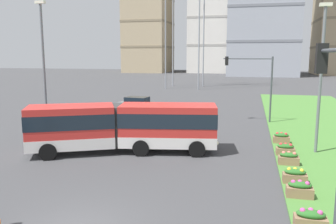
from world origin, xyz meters
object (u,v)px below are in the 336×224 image
(flower_planter_4, at_px, (285,149))
(flower_planter_5, at_px, (281,138))
(streetlight_median, at_px, (321,73))
(apartment_tower_westcentre, at_px, (212,7))
(flower_planter_0, at_px, (311,219))
(flower_planter_2, at_px, (295,176))
(streetlight_left, at_px, (44,66))
(articulated_bus, at_px, (124,126))
(traffic_light_near_right, at_px, (333,135))
(flower_planter_1, at_px, (300,189))
(traffic_light_far_right, at_px, (255,77))
(car_grey_wagon, at_px, (138,104))
(flower_planter_3, at_px, (289,158))

(flower_planter_4, relative_size, flower_planter_5, 1.00)
(streetlight_median, bearing_deg, apartment_tower_westcentre, 99.98)
(flower_planter_0, height_order, flower_planter_2, same)
(flower_planter_2, xyz_separation_m, streetlight_left, (-16.52, 5.31, 4.91))
(articulated_bus, xyz_separation_m, streetlight_median, (11.80, 2.43, 3.35))
(flower_planter_4, height_order, traffic_light_near_right, traffic_light_near_right)
(flower_planter_1, relative_size, traffic_light_far_right, 0.18)
(flower_planter_2, distance_m, flower_planter_5, 7.83)
(flower_planter_0, height_order, streetlight_median, streetlight_median)
(articulated_bus, relative_size, car_grey_wagon, 2.59)
(traffic_light_near_right, bearing_deg, flower_planter_4, 88.29)
(flower_planter_0, bearing_deg, flower_planter_4, 90.00)
(flower_planter_5, bearing_deg, flower_planter_1, -90.00)
(flower_planter_2, relative_size, flower_planter_3, 1.00)
(car_grey_wagon, xyz_separation_m, flower_planter_5, (14.06, -11.08, -0.33))
(articulated_bus, height_order, flower_planter_5, articulated_bus)
(flower_planter_1, xyz_separation_m, traffic_light_near_right, (-0.40, -6.86, 3.91))
(articulated_bus, distance_m, streetlight_median, 12.51)
(flower_planter_5, relative_size, traffic_light_far_right, 0.18)
(traffic_light_far_right, height_order, streetlight_median, streetlight_median)
(flower_planter_2, xyz_separation_m, apartment_tower_westcentre, (-16.03, 107.81, 21.99))
(traffic_light_far_right, distance_m, traffic_light_near_right, 24.06)
(flower_planter_3, xyz_separation_m, traffic_light_near_right, (-0.40, -11.47, 3.91))
(flower_planter_1, relative_size, flower_planter_3, 1.00)
(flower_planter_1, xyz_separation_m, streetlight_left, (-16.52, 7.02, 4.91))
(flower_planter_3, bearing_deg, flower_planter_0, -90.00)
(flower_planter_0, bearing_deg, streetlight_left, 149.16)
(car_grey_wagon, xyz_separation_m, flower_planter_2, (14.06, -18.91, -0.33))
(traffic_light_far_right, bearing_deg, flower_planter_1, -83.85)
(flower_planter_5, bearing_deg, flower_planter_4, -90.00)
(flower_planter_2, xyz_separation_m, flower_planter_3, (0.00, 2.90, 0.00))
(traffic_light_near_right, bearing_deg, car_grey_wagon, 116.43)
(flower_planter_5, xyz_separation_m, traffic_light_near_right, (-0.40, -16.40, 3.91))
(flower_planter_1, xyz_separation_m, flower_planter_4, (0.00, 6.52, 0.00))
(articulated_bus, height_order, traffic_light_far_right, traffic_light_far_right)
(articulated_bus, height_order, car_grey_wagon, articulated_bus)
(flower_planter_2, xyz_separation_m, flower_planter_5, (0.00, 7.83, 0.00))
(traffic_light_near_right, bearing_deg, streetlight_median, 80.94)
(car_grey_wagon, height_order, apartment_tower_westcentre, apartment_tower_westcentre)
(flower_planter_2, relative_size, apartment_tower_westcentre, 0.02)
(streetlight_left, bearing_deg, apartment_tower_westcentre, 89.73)
(car_grey_wagon, bearing_deg, flower_planter_4, -45.09)
(streetlight_median, bearing_deg, articulated_bus, -168.38)
(traffic_light_far_right, distance_m, apartment_tower_westcentre, 95.22)
(flower_planter_3, bearing_deg, streetlight_left, 171.70)
(articulated_bus, distance_m, apartment_tower_westcentre, 106.60)
(traffic_light_near_right, bearing_deg, flower_planter_3, 88.00)
(flower_planter_0, bearing_deg, articulated_bus, 141.14)
(streetlight_median, bearing_deg, traffic_light_far_right, 111.35)
(flower_planter_1, height_order, streetlight_left, streetlight_left)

